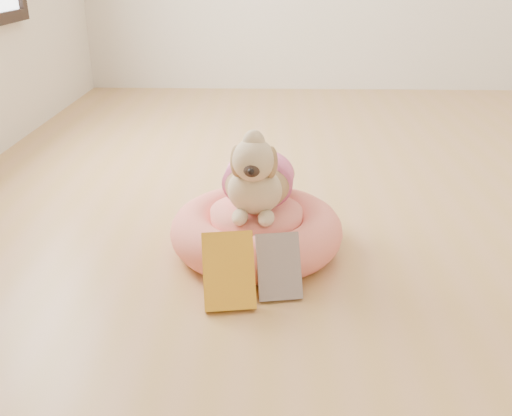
{
  "coord_description": "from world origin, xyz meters",
  "views": [
    {
      "loc": [
        -0.55,
        -2.33,
        0.96
      ],
      "look_at": [
        -0.6,
        -0.56,
        0.18
      ],
      "focal_mm": 40.0,
      "sensor_mm": 36.0,
      "label": 1
    }
  ],
  "objects_px": {
    "pet_bed": "(256,230)",
    "book_yellow": "(229,271)",
    "dog": "(257,164)",
    "book_white": "(279,266)"
  },
  "relations": [
    {
      "from": "book_yellow",
      "to": "pet_bed",
      "type": "bearing_deg",
      "value": 69.71
    },
    {
      "from": "pet_bed",
      "to": "dog",
      "type": "bearing_deg",
      "value": 84.49
    },
    {
      "from": "book_yellow",
      "to": "book_white",
      "type": "bearing_deg",
      "value": 11.61
    },
    {
      "from": "book_white",
      "to": "pet_bed",
      "type": "bearing_deg",
      "value": 95.47
    },
    {
      "from": "pet_bed",
      "to": "book_yellow",
      "type": "height_order",
      "value": "book_yellow"
    },
    {
      "from": "dog",
      "to": "book_yellow",
      "type": "height_order",
      "value": "dog"
    },
    {
      "from": "pet_bed",
      "to": "book_yellow",
      "type": "bearing_deg",
      "value": -101.97
    },
    {
      "from": "book_yellow",
      "to": "book_white",
      "type": "xyz_separation_m",
      "value": [
        0.15,
        0.05,
        -0.01
      ]
    },
    {
      "from": "pet_bed",
      "to": "book_yellow",
      "type": "relative_size",
      "value": 2.61
    },
    {
      "from": "dog",
      "to": "book_white",
      "type": "bearing_deg",
      "value": -72.69
    }
  ]
}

